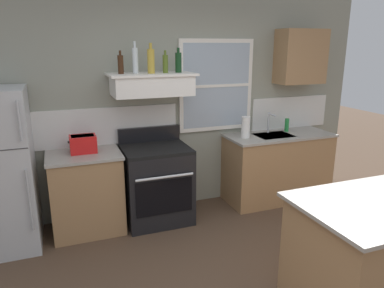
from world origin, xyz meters
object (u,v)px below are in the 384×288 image
at_px(paper_towel_roll, 246,127).
at_px(dish_soap_bottle, 287,125).
at_px(bottle_clear_tall, 135,60).
at_px(toaster, 83,144).
at_px(bottle_dark_green_wine, 178,62).
at_px(stove_range, 157,183).
at_px(bottle_brown_stout, 121,64).
at_px(bottle_champagne_gold_foil, 151,61).
at_px(kitchen_island, 381,254).
at_px(bottle_olive_oil_square, 165,64).

relative_size(paper_towel_roll, dish_soap_bottle, 1.50).
height_order(bottle_clear_tall, dish_soap_bottle, bottle_clear_tall).
bearing_deg(bottle_clear_tall, toaster, -174.92).
height_order(toaster, bottle_dark_green_wine, bottle_dark_green_wine).
relative_size(stove_range, bottle_brown_stout, 4.39).
xyz_separation_m(bottle_champagne_gold_foil, paper_towel_roll, (1.20, -0.02, -0.84)).
bearing_deg(bottle_brown_stout, stove_range, -20.10).
distance_m(stove_range, bottle_brown_stout, 1.43).
height_order(toaster, stove_range, toaster).
distance_m(toaster, bottle_brown_stout, 0.96).
bearing_deg(stove_range, bottle_dark_green_wine, 16.25).
distance_m(bottle_dark_green_wine, paper_towel_roll, 1.20).
xyz_separation_m(bottle_clear_tall, bottle_dark_green_wine, (0.49, -0.04, -0.03)).
xyz_separation_m(toaster, bottle_champagne_gold_foil, (0.78, -0.02, 0.87)).
relative_size(toaster, paper_towel_roll, 1.10).
xyz_separation_m(bottle_champagne_gold_foil, kitchen_island, (1.28, -2.13, -1.43)).
bearing_deg(bottle_clear_tall, dish_soap_bottle, 0.02).
relative_size(toaster, dish_soap_bottle, 1.65).
xyz_separation_m(toaster, bottle_dark_green_wine, (1.11, 0.01, 0.85)).
bearing_deg(dish_soap_bottle, kitchen_island, -105.48).
relative_size(bottle_champagne_gold_foil, bottle_dark_green_wine, 1.18).
xyz_separation_m(paper_towel_roll, dish_soap_bottle, (0.69, 0.10, -0.04)).
bearing_deg(bottle_clear_tall, bottle_champagne_gold_foil, -25.11).
distance_m(bottle_dark_green_wine, kitchen_island, 2.75).
height_order(bottle_brown_stout, dish_soap_bottle, bottle_brown_stout).
bearing_deg(bottle_olive_oil_square, bottle_brown_stout, 173.86).
relative_size(toaster, kitchen_island, 0.21).
xyz_separation_m(stove_range, bottle_brown_stout, (-0.33, 0.12, 1.38)).
height_order(toaster, bottle_champagne_gold_foil, bottle_champagne_gold_foil).
bearing_deg(paper_towel_roll, bottle_dark_green_wine, 176.35).
bearing_deg(toaster, bottle_olive_oil_square, -0.72).
bearing_deg(stove_range, bottle_champagne_gold_foil, 97.47).
distance_m(bottle_clear_tall, bottle_champagne_gold_foil, 0.18).
height_order(bottle_clear_tall, bottle_dark_green_wine, bottle_clear_tall).
xyz_separation_m(toaster, bottle_olive_oil_square, (0.95, -0.01, 0.84)).
distance_m(bottle_brown_stout, dish_soap_bottle, 2.37).
bearing_deg(bottle_champagne_gold_foil, kitchen_island, -59.12).
distance_m(bottle_clear_tall, dish_soap_bottle, 2.23).
distance_m(bottle_brown_stout, kitchen_island, 3.05).
bearing_deg(bottle_champagne_gold_foil, bottle_clear_tall, 154.89).
bearing_deg(bottle_brown_stout, bottle_olive_oil_square, -6.14).
relative_size(bottle_dark_green_wine, dish_soap_bottle, 1.54).
height_order(bottle_brown_stout, bottle_champagne_gold_foil, bottle_champagne_gold_foil).
height_order(bottle_brown_stout, kitchen_island, bottle_brown_stout).
bearing_deg(bottle_champagne_gold_foil, dish_soap_bottle, 2.28).
relative_size(bottle_clear_tall, bottle_dark_green_wine, 1.25).
xyz_separation_m(bottle_clear_tall, paper_towel_roll, (1.36, -0.10, -0.85)).
bearing_deg(bottle_dark_green_wine, toaster, -179.37).
distance_m(paper_towel_roll, dish_soap_bottle, 0.70).
height_order(bottle_champagne_gold_foil, bottle_olive_oil_square, bottle_champagne_gold_foil).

